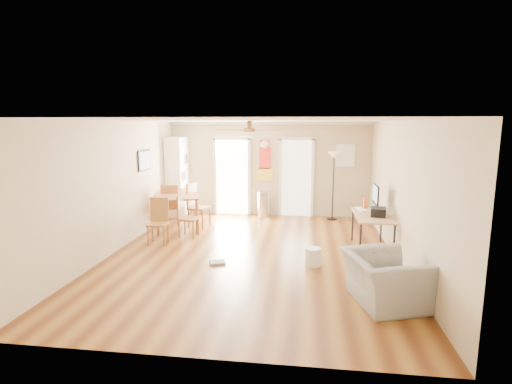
# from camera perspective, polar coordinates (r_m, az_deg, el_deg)

# --- Properties ---
(floor) EXTENTS (7.00, 7.00, 0.00)m
(floor) POSITION_cam_1_polar(r_m,az_deg,el_deg) (7.81, -0.57, -9.09)
(floor) COLOR brown
(floor) RESTS_ON ground
(ceiling) EXTENTS (5.50, 7.00, 0.00)m
(ceiling) POSITION_cam_1_polar(r_m,az_deg,el_deg) (7.39, -0.61, 10.34)
(ceiling) COLOR silver
(ceiling) RESTS_ON floor
(wall_back) EXTENTS (5.50, 0.04, 2.60)m
(wall_back) POSITION_cam_1_polar(r_m,az_deg,el_deg) (10.94, 1.95, 3.35)
(wall_back) COLOR beige
(wall_back) RESTS_ON floor
(wall_front) EXTENTS (5.50, 0.04, 2.60)m
(wall_front) POSITION_cam_1_polar(r_m,az_deg,el_deg) (4.14, -7.35, -7.58)
(wall_front) COLOR beige
(wall_front) RESTS_ON floor
(wall_left) EXTENTS (0.04, 7.00, 2.60)m
(wall_left) POSITION_cam_1_polar(r_m,az_deg,el_deg) (8.33, -19.68, 0.73)
(wall_left) COLOR beige
(wall_left) RESTS_ON floor
(wall_right) EXTENTS (0.04, 7.00, 2.60)m
(wall_right) POSITION_cam_1_polar(r_m,az_deg,el_deg) (7.62, 20.35, -0.10)
(wall_right) COLOR beige
(wall_right) RESTS_ON floor
(crown_molding) EXTENTS (5.50, 7.00, 0.08)m
(crown_molding) POSITION_cam_1_polar(r_m,az_deg,el_deg) (7.39, -0.61, 10.03)
(crown_molding) COLOR white
(crown_molding) RESTS_ON wall_back
(kitchen_doorway) EXTENTS (0.90, 0.10, 2.10)m
(kitchen_doorway) POSITION_cam_1_polar(r_m,az_deg,el_deg) (11.10, -3.47, 2.13)
(kitchen_doorway) COLOR white
(kitchen_doorway) RESTS_ON wall_back
(bathroom_doorway) EXTENTS (0.80, 0.10, 2.10)m
(bathroom_doorway) POSITION_cam_1_polar(r_m,az_deg,el_deg) (10.91, 5.86, 1.96)
(bathroom_doorway) COLOR white
(bathroom_doorway) RESTS_ON wall_back
(wall_decal) EXTENTS (0.46, 0.03, 1.10)m
(wall_decal) POSITION_cam_1_polar(r_m,az_deg,el_deg) (10.91, 1.29, 4.65)
(wall_decal) COLOR red
(wall_decal) RESTS_ON wall_back
(ac_grille) EXTENTS (0.50, 0.04, 0.60)m
(ac_grille) POSITION_cam_1_polar(r_m,az_deg,el_deg) (10.87, 12.81, 5.19)
(ac_grille) COLOR white
(ac_grille) RESTS_ON wall_back
(framed_poster) EXTENTS (0.04, 0.66, 0.48)m
(framed_poster) POSITION_cam_1_polar(r_m,az_deg,el_deg) (9.53, -15.89, 4.44)
(framed_poster) COLOR black
(framed_poster) RESTS_ON wall_left
(ceiling_fan) EXTENTS (1.24, 1.24, 0.20)m
(ceiling_fan) POSITION_cam_1_polar(r_m,az_deg,el_deg) (7.09, -0.94, 8.99)
(ceiling_fan) COLOR #593819
(ceiling_fan) RESTS_ON ceiling
(bookshelf) EXTENTS (0.56, 1.03, 2.18)m
(bookshelf) POSITION_cam_1_polar(r_m,az_deg,el_deg) (11.16, -11.18, 2.21)
(bookshelf) COLOR white
(bookshelf) RESTS_ON floor
(dining_table) EXTENTS (1.48, 1.91, 0.84)m
(dining_table) POSITION_cam_1_polar(r_m,az_deg,el_deg) (10.03, -11.27, -2.53)
(dining_table) COLOR brown
(dining_table) RESTS_ON floor
(dining_chair_right_a) EXTENTS (0.54, 0.54, 1.08)m
(dining_chair_right_a) POSITION_cam_1_polar(r_m,az_deg,el_deg) (9.85, -8.25, -1.95)
(dining_chair_right_a) COLOR #A67335
(dining_chair_right_a) RESTS_ON floor
(dining_chair_right_b) EXTENTS (0.42, 0.42, 0.95)m
(dining_chair_right_b) POSITION_cam_1_polar(r_m,az_deg,el_deg) (9.03, -9.75, -3.50)
(dining_chair_right_b) COLOR olive
(dining_chair_right_b) RESTS_ON floor
(dining_chair_near) EXTENTS (0.44, 0.44, 0.97)m
(dining_chair_near) POSITION_cam_1_polar(r_m,az_deg,el_deg) (8.65, -14.06, -4.18)
(dining_chair_near) COLOR olive
(dining_chair_near) RESTS_ON floor
(dining_chair_far) EXTENTS (0.51, 0.51, 1.04)m
(dining_chair_far) POSITION_cam_1_polar(r_m,az_deg,el_deg) (10.19, -12.25, -1.81)
(dining_chair_far) COLOR #A36D34
(dining_chair_far) RESTS_ON floor
(trash_can) EXTENTS (0.36, 0.36, 0.70)m
(trash_can) POSITION_cam_1_polar(r_m,az_deg,el_deg) (10.85, 1.08, -1.78)
(trash_can) COLOR silver
(trash_can) RESTS_ON floor
(torchiere_lamp) EXTENTS (0.43, 0.43, 1.82)m
(torchiere_lamp) POSITION_cam_1_polar(r_m,az_deg,el_deg) (10.63, 11.11, 0.86)
(torchiere_lamp) COLOR black
(torchiere_lamp) RESTS_ON floor
(computer_desk) EXTENTS (0.69, 1.38, 0.74)m
(computer_desk) POSITION_cam_1_polar(r_m,az_deg,el_deg) (8.32, 16.40, -5.67)
(computer_desk) COLOR tan
(computer_desk) RESTS_ON floor
(imac) EXTENTS (0.23, 0.59, 0.55)m
(imac) POSITION_cam_1_polar(r_m,az_deg,el_deg) (8.57, 16.95, -0.84)
(imac) COLOR black
(imac) RESTS_ON computer_desk
(keyboard) EXTENTS (0.21, 0.46, 0.02)m
(keyboard) POSITION_cam_1_polar(r_m,az_deg,el_deg) (8.65, 15.02, -2.44)
(keyboard) COLOR silver
(keyboard) RESTS_ON computer_desk
(printer) EXTENTS (0.34, 0.38, 0.17)m
(printer) POSITION_cam_1_polar(r_m,az_deg,el_deg) (8.13, 17.32, -2.78)
(printer) COLOR black
(printer) RESTS_ON computer_desk
(orange_bottle) EXTENTS (0.09, 0.09, 0.23)m
(orange_bottle) POSITION_cam_1_polar(r_m,az_deg,el_deg) (8.82, 15.54, -1.53)
(orange_bottle) COLOR #EF4315
(orange_bottle) RESTS_ON computer_desk
(wastebasket_a) EXTENTS (0.33, 0.33, 0.33)m
(wastebasket_a) POSITION_cam_1_polar(r_m,az_deg,el_deg) (7.27, 8.26, -9.28)
(wastebasket_a) COLOR silver
(wastebasket_a) RESTS_ON floor
(floor_cloth) EXTENTS (0.34, 0.31, 0.04)m
(floor_cloth) POSITION_cam_1_polar(r_m,az_deg,el_deg) (7.38, -5.61, -10.13)
(floor_cloth) COLOR gray
(floor_cloth) RESTS_ON floor
(armchair) EXTENTS (1.23, 1.32, 0.71)m
(armchair) POSITION_cam_1_polar(r_m,az_deg,el_deg) (6.00, 18.06, -11.96)
(armchair) COLOR gray
(armchair) RESTS_ON floor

